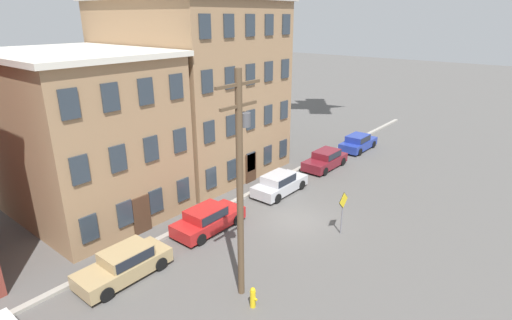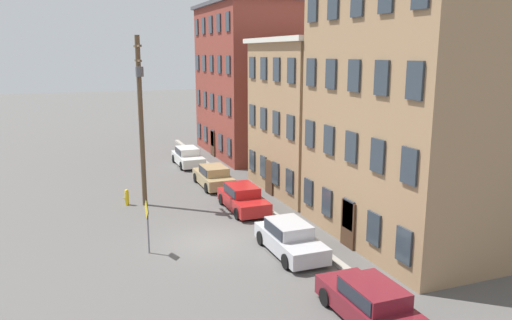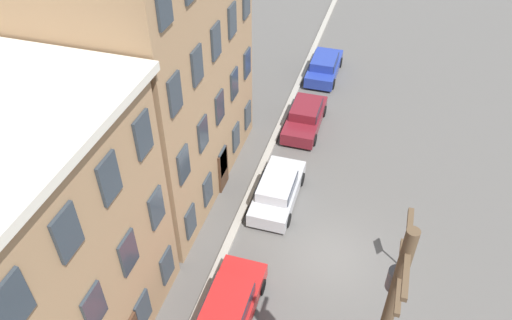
{
  "view_description": "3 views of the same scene",
  "coord_description": "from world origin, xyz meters",
  "px_view_note": "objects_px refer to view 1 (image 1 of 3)",
  "views": [
    {
      "loc": [
        -18.12,
        -11.71,
        11.6
      ],
      "look_at": [
        -1.03,
        2.25,
        3.65
      ],
      "focal_mm": 28.0,
      "sensor_mm": 36.0,
      "label": 1
    },
    {
      "loc": [
        21.85,
        -5.9,
        8.88
      ],
      "look_at": [
        -0.02,
        2.49,
        3.83
      ],
      "focal_mm": 35.0,
      "sensor_mm": 36.0,
      "label": 2
    },
    {
      "loc": [
        -14.19,
        -0.79,
        17.1
      ],
      "look_at": [
        -0.68,
        3.21,
        5.22
      ],
      "focal_mm": 35.0,
      "sensor_mm": 36.0,
      "label": 3
    }
  ],
  "objects_px": {
    "car_maroon": "(325,159)",
    "car_blue": "(358,142)",
    "utility_pole": "(240,178)",
    "car_tan": "(125,263)",
    "car_red": "(208,218)",
    "caution_sign": "(343,206)",
    "fire_hydrant": "(253,297)",
    "car_silver": "(279,183)"
  },
  "relations": [
    {
      "from": "car_maroon",
      "to": "car_blue",
      "type": "xyz_separation_m",
      "value": [
        5.94,
        0.01,
        0.0
      ]
    },
    {
      "from": "utility_pole",
      "to": "car_tan",
      "type": "bearing_deg",
      "value": 117.61
    },
    {
      "from": "car_red",
      "to": "car_maroon",
      "type": "xyz_separation_m",
      "value": [
        13.12,
        -0.11,
        0.0
      ]
    },
    {
      "from": "car_blue",
      "to": "utility_pole",
      "type": "bearing_deg",
      "value": -167.09
    },
    {
      "from": "car_maroon",
      "to": "car_blue",
      "type": "distance_m",
      "value": 5.94
    },
    {
      "from": "caution_sign",
      "to": "fire_hydrant",
      "type": "distance_m",
      "value": 7.94
    },
    {
      "from": "car_maroon",
      "to": "fire_hydrant",
      "type": "xyz_separation_m",
      "value": [
        -16.48,
        -6.02,
        -0.27
      ]
    },
    {
      "from": "car_blue",
      "to": "caution_sign",
      "type": "xyz_separation_m",
      "value": [
        -14.57,
        -6.01,
        0.96
      ]
    },
    {
      "from": "car_blue",
      "to": "fire_hydrant",
      "type": "relative_size",
      "value": 4.58
    },
    {
      "from": "utility_pole",
      "to": "car_red",
      "type": "bearing_deg",
      "value": 60.37
    },
    {
      "from": "car_silver",
      "to": "car_tan",
      "type": "bearing_deg",
      "value": 179.99
    },
    {
      "from": "car_blue",
      "to": "car_red",
      "type": "bearing_deg",
      "value": 179.69
    },
    {
      "from": "caution_sign",
      "to": "car_red",
      "type": "bearing_deg",
      "value": 126.3
    },
    {
      "from": "car_red",
      "to": "car_blue",
      "type": "bearing_deg",
      "value": -0.31
    },
    {
      "from": "car_red",
      "to": "caution_sign",
      "type": "xyz_separation_m",
      "value": [
        4.49,
        -6.11,
        0.96
      ]
    },
    {
      "from": "car_tan",
      "to": "car_silver",
      "type": "xyz_separation_m",
      "value": [
        12.27,
        -0.0,
        0.0
      ]
    },
    {
      "from": "car_maroon",
      "to": "fire_hydrant",
      "type": "height_order",
      "value": "car_maroon"
    },
    {
      "from": "car_blue",
      "to": "fire_hydrant",
      "type": "xyz_separation_m",
      "value": [
        -22.42,
        -6.03,
        -0.27
      ]
    },
    {
      "from": "car_silver",
      "to": "car_maroon",
      "type": "xyz_separation_m",
      "value": [
        6.38,
        0.03,
        0.0
      ]
    },
    {
      "from": "car_maroon",
      "to": "fire_hydrant",
      "type": "relative_size",
      "value": 4.58
    },
    {
      "from": "caution_sign",
      "to": "utility_pole",
      "type": "bearing_deg",
      "value": 172.53
    },
    {
      "from": "car_silver",
      "to": "car_blue",
      "type": "height_order",
      "value": "same"
    },
    {
      "from": "car_tan",
      "to": "car_red",
      "type": "relative_size",
      "value": 1.0
    },
    {
      "from": "fire_hydrant",
      "to": "car_silver",
      "type": "bearing_deg",
      "value": 30.69
    },
    {
      "from": "car_blue",
      "to": "utility_pole",
      "type": "xyz_separation_m",
      "value": [
        -21.98,
        -5.04,
        4.77
      ]
    },
    {
      "from": "utility_pole",
      "to": "fire_hydrant",
      "type": "xyz_separation_m",
      "value": [
        -0.44,
        -0.99,
        -5.04
      ]
    },
    {
      "from": "car_silver",
      "to": "car_maroon",
      "type": "relative_size",
      "value": 1.0
    },
    {
      "from": "car_blue",
      "to": "utility_pole",
      "type": "height_order",
      "value": "utility_pole"
    },
    {
      "from": "car_maroon",
      "to": "car_silver",
      "type": "bearing_deg",
      "value": -179.75
    },
    {
      "from": "car_silver",
      "to": "fire_hydrant",
      "type": "xyz_separation_m",
      "value": [
        -10.1,
        -5.99,
        -0.27
      ]
    },
    {
      "from": "car_maroon",
      "to": "utility_pole",
      "type": "distance_m",
      "value": 17.47
    },
    {
      "from": "car_maroon",
      "to": "fire_hydrant",
      "type": "distance_m",
      "value": 17.55
    },
    {
      "from": "car_silver",
      "to": "car_blue",
      "type": "xyz_separation_m",
      "value": [
        12.32,
        0.04,
        0.0
      ]
    },
    {
      "from": "car_silver",
      "to": "fire_hydrant",
      "type": "height_order",
      "value": "car_silver"
    },
    {
      "from": "car_red",
      "to": "caution_sign",
      "type": "distance_m",
      "value": 7.64
    },
    {
      "from": "caution_sign",
      "to": "fire_hydrant",
      "type": "xyz_separation_m",
      "value": [
        -7.85,
        -0.02,
        -1.23
      ]
    },
    {
      "from": "utility_pole",
      "to": "fire_hydrant",
      "type": "relative_size",
      "value": 10.26
    },
    {
      "from": "car_tan",
      "to": "caution_sign",
      "type": "distance_m",
      "value": 11.71
    },
    {
      "from": "car_tan",
      "to": "fire_hydrant",
      "type": "xyz_separation_m",
      "value": [
        2.18,
        -6.0,
        -0.27
      ]
    },
    {
      "from": "car_maroon",
      "to": "car_blue",
      "type": "height_order",
      "value": "same"
    },
    {
      "from": "car_tan",
      "to": "car_silver",
      "type": "distance_m",
      "value": 12.27
    },
    {
      "from": "car_tan",
      "to": "car_silver",
      "type": "bearing_deg",
      "value": -0.01
    }
  ]
}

